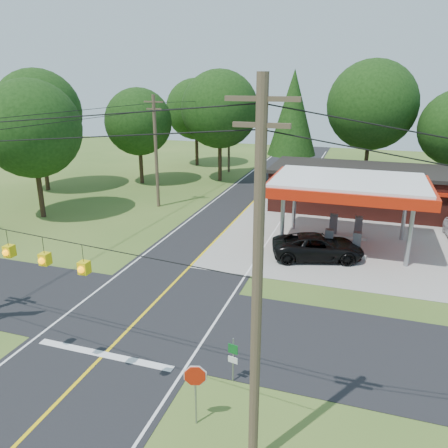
% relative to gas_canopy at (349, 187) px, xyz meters
% --- Properties ---
extents(ground, '(120.00, 120.00, 0.00)m').
position_rel_gas_canopy_xyz_m(ground, '(-9.00, -13.00, -4.27)').
color(ground, '#395A20').
rests_on(ground, ground).
extents(main_highway, '(8.00, 120.00, 0.02)m').
position_rel_gas_canopy_xyz_m(main_highway, '(-9.00, -13.00, -4.26)').
color(main_highway, black).
rests_on(main_highway, ground).
extents(cross_road, '(70.00, 7.00, 0.02)m').
position_rel_gas_canopy_xyz_m(cross_road, '(-9.00, -13.00, -4.25)').
color(cross_road, black).
rests_on(cross_road, ground).
extents(lane_center_yellow, '(0.15, 110.00, 0.00)m').
position_rel_gas_canopy_xyz_m(lane_center_yellow, '(-9.00, -13.00, -4.24)').
color(lane_center_yellow, yellow).
rests_on(lane_center_yellow, main_highway).
extents(gas_canopy, '(10.60, 7.40, 4.88)m').
position_rel_gas_canopy_xyz_m(gas_canopy, '(0.00, 0.00, 0.00)').
color(gas_canopy, gray).
rests_on(gas_canopy, ground).
extents(convenience_store, '(16.40, 7.55, 3.80)m').
position_rel_gas_canopy_xyz_m(convenience_store, '(1.00, 9.98, -2.35)').
color(convenience_store, '#511D17').
rests_on(convenience_store, ground).
extents(utility_pole_near_right, '(1.80, 0.30, 11.50)m').
position_rel_gas_canopy_xyz_m(utility_pole_near_right, '(-1.50, -20.00, 1.69)').
color(utility_pole_near_right, '#473828').
rests_on(utility_pole_near_right, ground).
extents(utility_pole_far_left, '(1.80, 0.30, 10.00)m').
position_rel_gas_canopy_xyz_m(utility_pole_far_left, '(-17.00, 5.00, 0.93)').
color(utility_pole_far_left, '#473828').
rests_on(utility_pole_far_left, ground).
extents(utility_pole_north, '(0.30, 0.30, 9.50)m').
position_rel_gas_canopy_xyz_m(utility_pole_north, '(-15.50, 22.00, 0.48)').
color(utility_pole_north, '#473828').
rests_on(utility_pole_north, ground).
extents(overhead_beacons, '(17.04, 2.04, 1.03)m').
position_rel_gas_canopy_xyz_m(overhead_beacons, '(-10.00, -19.00, 1.95)').
color(overhead_beacons, black).
rests_on(overhead_beacons, ground).
extents(treeline_backdrop, '(70.27, 51.59, 13.30)m').
position_rel_gas_canopy_xyz_m(treeline_backdrop, '(-8.18, 11.01, 3.22)').
color(treeline_backdrop, '#332316').
rests_on(treeline_backdrop, ground).
extents(suv_car, '(7.34, 7.34, 1.65)m').
position_rel_gas_canopy_xyz_m(suv_car, '(-1.51, -3.00, -3.44)').
color(suv_car, black).
rests_on(suv_car, ground).
extents(octagonal_stop_sign, '(0.80, 0.29, 2.37)m').
position_rel_gas_canopy_xyz_m(octagonal_stop_sign, '(-3.77, -19.01, -2.50)').
color(octagonal_stop_sign, gray).
rests_on(octagonal_stop_sign, ground).
extents(route_sign_post, '(0.40, 0.12, 1.95)m').
position_rel_gas_canopy_xyz_m(route_sign_post, '(-3.20, -16.52, -3.12)').
color(route_sign_post, gray).
rests_on(route_sign_post, ground).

